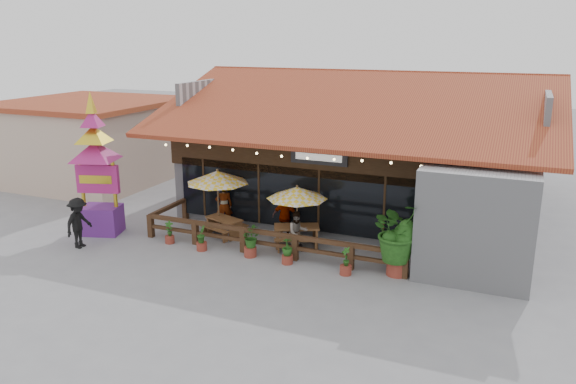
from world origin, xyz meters
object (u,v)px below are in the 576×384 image
at_px(thai_sign_tower, 95,155).
at_px(umbrella_right, 297,193).
at_px(pedestrian, 79,223).
at_px(umbrella_left, 217,177).
at_px(tropical_plant, 399,233).
at_px(picnic_table_right, 297,233).
at_px(picnic_table_left, 224,224).

bearing_deg(thai_sign_tower, umbrella_right, 11.78).
relative_size(thai_sign_tower, pedestrian, 3.17).
xyz_separation_m(umbrella_left, tropical_plant, (7.34, -1.29, -0.81)).
xyz_separation_m(picnic_table_right, thai_sign_tower, (-7.60, -1.63, 2.62)).
xyz_separation_m(thai_sign_tower, tropical_plant, (11.56, 0.53, -1.70)).
distance_m(umbrella_left, picnic_table_right, 3.79).
height_order(umbrella_right, pedestrian, umbrella_right).
relative_size(umbrella_left, tropical_plant, 1.14).
xyz_separation_m(umbrella_right, pedestrian, (-7.30, -3.14, -1.11)).
height_order(picnic_table_right, thai_sign_tower, thai_sign_tower).
xyz_separation_m(picnic_table_left, pedestrian, (-4.24, -3.18, 0.46)).
height_order(umbrella_left, thai_sign_tower, thai_sign_tower).
distance_m(picnic_table_left, pedestrian, 5.32).
height_order(picnic_table_right, tropical_plant, tropical_plant).
bearing_deg(picnic_table_right, picnic_table_left, 179.99).
relative_size(picnic_table_right, thai_sign_tower, 0.35).
bearing_deg(picnic_table_left, pedestrian, -143.16).
distance_m(umbrella_right, picnic_table_right, 1.52).
relative_size(picnic_table_left, tropical_plant, 0.71).
distance_m(picnic_table_left, picnic_table_right, 3.03).
relative_size(umbrella_right, thai_sign_tower, 0.49).
xyz_separation_m(umbrella_left, thai_sign_tower, (-4.23, -1.82, 0.89)).
distance_m(umbrella_right, pedestrian, 8.02).
xyz_separation_m(umbrella_left, umbrella_right, (3.39, -0.23, -0.21)).
distance_m(picnic_table_left, tropical_plant, 7.15).
xyz_separation_m(umbrella_left, pedestrian, (-3.90, -3.37, -1.32)).
distance_m(picnic_table_right, pedestrian, 7.95).
xyz_separation_m(umbrella_left, picnic_table_right, (3.37, -0.19, -1.73)).
distance_m(umbrella_right, picnic_table_left, 3.44).
bearing_deg(umbrella_right, thai_sign_tower, -168.22).
xyz_separation_m(thai_sign_tower, pedestrian, (0.33, -1.55, -2.21)).
relative_size(picnic_table_left, pedestrian, 0.95).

